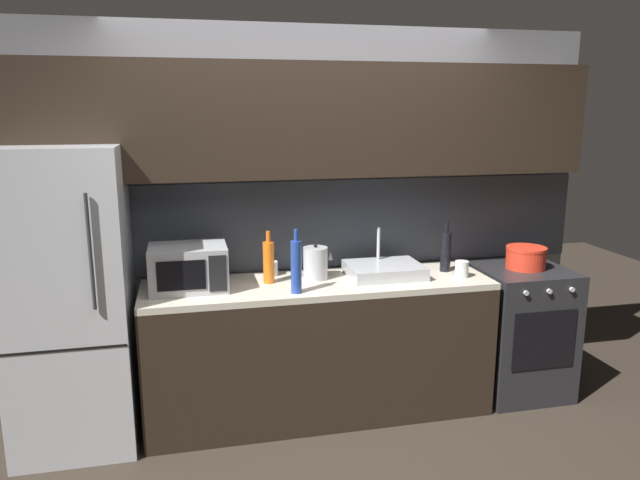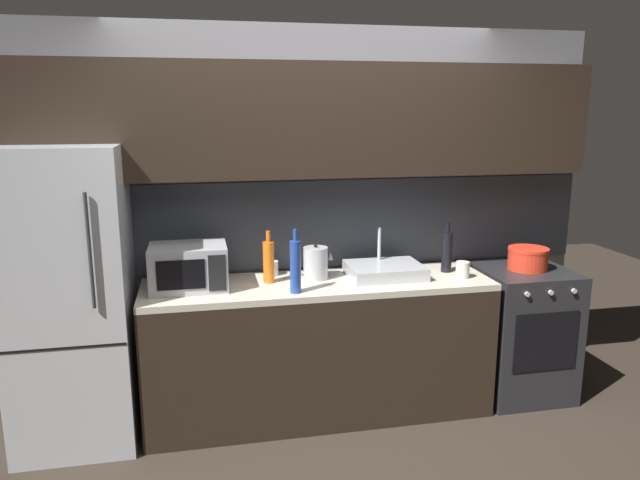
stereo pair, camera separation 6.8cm
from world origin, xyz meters
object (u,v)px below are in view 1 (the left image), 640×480
object	(u,v)px
oven_range	(519,330)
wine_bottle_blue	(296,266)
mug_white	(271,268)
cooking_pot	(526,258)
wine_bottle_orange	(269,262)
microwave	(188,268)
mug_clear	(462,269)
refrigerator	(70,300)
kettle	(316,263)
wine_bottle_dark	(446,251)

from	to	relation	value
oven_range	wine_bottle_blue	bearing A→B (deg)	-173.07
mug_white	cooking_pot	distance (m)	1.74
cooking_pot	wine_bottle_orange	bearing A→B (deg)	178.47
microwave	mug_clear	world-z (taller)	microwave
refrigerator	mug_white	distance (m)	1.23
wine_bottle_orange	oven_range	bearing A→B (deg)	-1.58
oven_range	mug_white	distance (m)	1.80
oven_range	wine_bottle_orange	distance (m)	1.85
wine_bottle_orange	mug_clear	world-z (taller)	wine_bottle_orange
kettle	mug_white	world-z (taller)	kettle
wine_bottle_dark	wine_bottle_blue	size ratio (longest dim) A/B	0.87
wine_bottle_blue	wine_bottle_orange	bearing A→B (deg)	117.74
microwave	wine_bottle_blue	world-z (taller)	wine_bottle_blue
mug_clear	cooking_pot	xyz separation A→B (m)	(0.53, 0.11, 0.02)
microwave	mug_clear	distance (m)	1.74
microwave	wine_bottle_dark	world-z (taller)	wine_bottle_dark
refrigerator	oven_range	size ratio (longest dim) A/B	1.98
refrigerator	cooking_pot	size ratio (longest dim) A/B	6.58
refrigerator	kettle	xyz separation A→B (m)	(1.48, 0.07, 0.12)
oven_range	wine_bottle_dark	bearing A→B (deg)	174.08
wine_bottle_orange	mug_clear	xyz separation A→B (m)	(1.24, -0.15, -0.08)
oven_range	wine_bottle_dark	xyz separation A→B (m)	(-0.56, 0.06, 0.59)
cooking_pot	mug_white	bearing A→B (deg)	172.93
wine_bottle_dark	microwave	bearing A→B (deg)	-178.71
wine_bottle_blue	microwave	bearing A→B (deg)	160.73
wine_bottle_blue	mug_white	bearing A→B (deg)	102.57
wine_bottle_blue	mug_white	xyz separation A→B (m)	(-0.09, 0.41, -0.12)
mug_white	wine_bottle_dark	bearing A→B (deg)	-7.76
wine_bottle_blue	mug_white	world-z (taller)	wine_bottle_blue
oven_range	microwave	world-z (taller)	microwave
oven_range	wine_bottle_blue	distance (m)	1.75
mug_clear	wine_bottle_dark	bearing A→B (deg)	104.74
wine_bottle_blue	mug_white	distance (m)	0.44
mug_clear	microwave	bearing A→B (deg)	175.91
kettle	mug_white	bearing A→B (deg)	151.66
kettle	oven_range	bearing A→B (deg)	-2.81
wine_bottle_blue	cooking_pot	bearing A→B (deg)	6.93
mug_white	mug_clear	xyz separation A→B (m)	(1.20, -0.32, 0.01)
oven_range	mug_clear	bearing A→B (deg)	-168.56
wine_bottle_dark	cooking_pot	size ratio (longest dim) A/B	1.24
wine_bottle_orange	wine_bottle_blue	world-z (taller)	wine_bottle_blue
refrigerator	mug_clear	distance (m)	2.41
microwave	cooking_pot	size ratio (longest dim) A/B	1.70
kettle	wine_bottle_blue	distance (m)	0.33
mug_white	cooking_pot	xyz separation A→B (m)	(1.73, -0.21, 0.03)
oven_range	microwave	xyz separation A→B (m)	(-2.24, 0.02, 0.58)
mug_clear	refrigerator	bearing A→B (deg)	177.50
microwave	wine_bottle_blue	xyz separation A→B (m)	(0.62, -0.22, 0.03)
refrigerator	oven_range	world-z (taller)	refrigerator
wine_bottle_dark	mug_white	world-z (taller)	wine_bottle_dark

